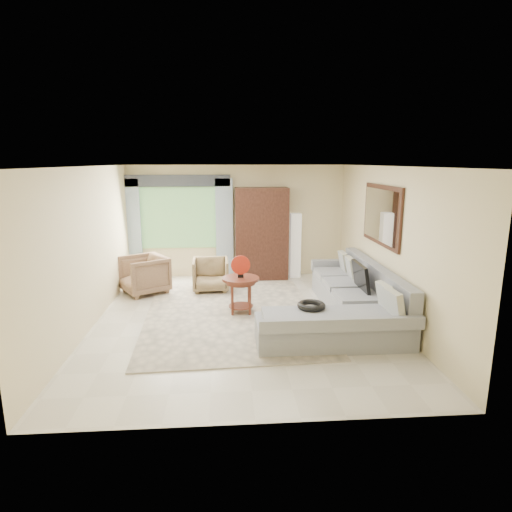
{
  "coord_description": "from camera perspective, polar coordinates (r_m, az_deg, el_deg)",
  "views": [
    {
      "loc": [
        -0.29,
        -6.96,
        2.68
      ],
      "look_at": [
        0.25,
        0.35,
        1.05
      ],
      "focal_mm": 30.0,
      "sensor_mm": 36.0,
      "label": 1
    }
  ],
  "objects": [
    {
      "name": "valance",
      "position": [
        9.92,
        -10.51,
        9.85
      ],
      "size": [
        2.4,
        0.12,
        0.26
      ],
      "primitive_type": "cube",
      "color": "#1E232D",
      "rests_on": "wall_back"
    },
    {
      "name": "floor_lamp",
      "position": [
        10.06,
        5.24,
        1.43
      ],
      "size": [
        0.24,
        0.24,
        1.5
      ],
      "primitive_type": "cube",
      "color": "silver",
      "rests_on": "ground"
    },
    {
      "name": "area_rug",
      "position": [
        7.67,
        -3.21,
        -7.84
      ],
      "size": [
        3.17,
        4.13,
        0.02
      ],
      "primitive_type": "cube",
      "rotation": [
        0.0,
        0.0,
        0.04
      ],
      "color": "#C5B49B",
      "rests_on": "ground"
    },
    {
      "name": "red_disc",
      "position": [
        7.53,
        -2.07,
        -1.2
      ],
      "size": [
        0.34,
        0.03,
        0.34
      ],
      "primitive_type": "cylinder",
      "rotation": [
        1.57,
        0.0,
        -0.03
      ],
      "color": "#AA2111",
      "rests_on": "coffee_table"
    },
    {
      "name": "curtain_left",
      "position": [
        10.18,
        -16.17,
        3.4
      ],
      "size": [
        0.4,
        0.08,
        2.3
      ],
      "primitive_type": "cube",
      "color": "#9EB7CC",
      "rests_on": "ground"
    },
    {
      "name": "armchair_right",
      "position": [
        9.05,
        -6.07,
        -2.5
      ],
      "size": [
        0.76,
        0.78,
        0.69
      ],
      "primitive_type": "imported",
      "rotation": [
        0.0,
        0.0,
        0.03
      ],
      "color": "olive",
      "rests_on": "ground"
    },
    {
      "name": "ground",
      "position": [
        7.46,
        -1.74,
        -8.51
      ],
      "size": [
        6.0,
        6.0,
        0.0
      ],
      "primitive_type": "plane",
      "color": "silver",
      "rests_on": "ground"
    },
    {
      "name": "sectional_sofa",
      "position": [
        7.48,
        12.17,
        -6.43
      ],
      "size": [
        2.3,
        3.46,
        0.9
      ],
      "color": "gray",
      "rests_on": "ground"
    },
    {
      "name": "armchair_left",
      "position": [
        9.11,
        -14.72,
        -2.43
      ],
      "size": [
        1.18,
        1.17,
        0.78
      ],
      "primitive_type": "imported",
      "rotation": [
        0.0,
        0.0,
        -1.01
      ],
      "color": "#90704E",
      "rests_on": "ground"
    },
    {
      "name": "armoire",
      "position": [
        9.85,
        0.73,
        3.01
      ],
      "size": [
        1.2,
        0.55,
        2.1
      ],
      "primitive_type": "cube",
      "color": "black",
      "rests_on": "ground"
    },
    {
      "name": "tv_screen",
      "position": [
        7.63,
        13.8,
        -2.71
      ],
      "size": [
        0.14,
        0.74,
        0.48
      ],
      "primitive_type": "cube",
      "rotation": [
        0.0,
        -0.17,
        0.0
      ],
      "color": "black",
      "rests_on": "sectional_sofa"
    },
    {
      "name": "wall_mirror",
      "position": [
        7.86,
        16.37,
        5.24
      ],
      "size": [
        0.05,
        1.7,
        1.05
      ],
      "color": "black",
      "rests_on": "wall_right"
    },
    {
      "name": "potted_plant",
      "position": [
        10.12,
        -15.86,
        -1.65
      ],
      "size": [
        0.64,
        0.61,
        0.57
      ],
      "primitive_type": "imported",
      "rotation": [
        0.0,
        0.0,
        -0.41
      ],
      "color": "#999999",
      "rests_on": "ground"
    },
    {
      "name": "garden_hose",
      "position": [
        6.56,
        7.4,
        -6.56
      ],
      "size": [
        0.43,
        0.43,
        0.09
      ],
      "primitive_type": "torus",
      "color": "black",
      "rests_on": "sectional_sofa"
    },
    {
      "name": "window",
      "position": [
        10.07,
        -10.27,
        5.03
      ],
      "size": [
        1.8,
        0.04,
        1.4
      ],
      "primitive_type": "cube",
      "color": "#669E59",
      "rests_on": "wall_back"
    },
    {
      "name": "coffee_table",
      "position": [
        7.68,
        -2.04,
        -5.15
      ],
      "size": [
        0.66,
        0.66,
        0.66
      ],
      "rotation": [
        0.0,
        0.0,
        -0.06
      ],
      "color": "#542716",
      "rests_on": "ground"
    },
    {
      "name": "curtain_right",
      "position": [
        9.96,
        -4.24,
        3.66
      ],
      "size": [
        0.4,
        0.08,
        2.3
      ],
      "primitive_type": "cube",
      "color": "#9EB7CC",
      "rests_on": "ground"
    }
  ]
}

